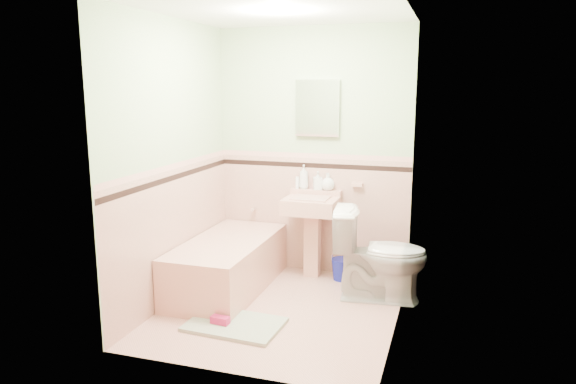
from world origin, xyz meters
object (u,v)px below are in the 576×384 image
(soap_bottle_right, at_px, (328,182))
(sink, at_px, (311,238))
(bucket, at_px, (342,269))
(bathtub, at_px, (228,266))
(medicine_cabinet, at_px, (317,108))
(shoe, at_px, (220,320))
(soap_bottle_left, at_px, (304,177))
(soap_bottle_mid, at_px, (318,180))
(toilet, at_px, (380,255))

(soap_bottle_right, bearing_deg, sink, -124.77)
(bucket, bearing_deg, bathtub, -150.68)
(medicine_cabinet, xyz_separation_m, bucket, (0.32, -0.18, -1.59))
(sink, relative_size, medicine_cabinet, 1.48)
(sink, xyz_separation_m, shoe, (-0.40, -1.33, -0.35))
(bathtub, distance_m, soap_bottle_right, 1.31)
(medicine_cabinet, xyz_separation_m, shoe, (-0.40, -1.54, -1.64))
(bathtub, xyz_separation_m, medicine_cabinet, (0.68, 0.74, 1.47))
(bathtub, relative_size, medicine_cabinet, 2.69)
(bucket, height_order, shoe, bucket)
(medicine_cabinet, bearing_deg, shoe, -104.49)
(shoe, bearing_deg, sink, 79.25)
(soap_bottle_right, bearing_deg, soap_bottle_left, 180.00)
(bucket, bearing_deg, shoe, -117.78)
(sink, bearing_deg, medicine_cabinet, 90.00)
(soap_bottle_mid, bearing_deg, shoe, -105.43)
(bucket, bearing_deg, sink, -174.45)
(bucket, relative_size, shoe, 1.43)
(soap_bottle_mid, bearing_deg, sink, -95.92)
(sink, xyz_separation_m, soap_bottle_right, (0.12, 0.18, 0.56))
(bathtub, bearing_deg, soap_bottle_right, 41.41)
(toilet, bearing_deg, bucket, 41.71)
(bucket, bearing_deg, soap_bottle_right, 142.46)
(sink, distance_m, soap_bottle_right, 0.60)
(toilet, height_order, bucket, toilet)
(bathtub, height_order, medicine_cabinet, medicine_cabinet)
(soap_bottle_right, bearing_deg, toilet, -40.80)
(sink, height_order, soap_bottle_left, soap_bottle_left)
(soap_bottle_mid, distance_m, soap_bottle_right, 0.11)
(soap_bottle_mid, xyz_separation_m, shoe, (-0.42, -1.51, -0.91))
(soap_bottle_mid, relative_size, toilet, 0.22)
(soap_bottle_mid, distance_m, toilet, 1.05)
(toilet, distance_m, bucket, 0.65)
(soap_bottle_left, height_order, bucket, soap_bottle_left)
(soap_bottle_left, xyz_separation_m, shoe, (-0.27, -1.51, -0.94))
(soap_bottle_mid, bearing_deg, bucket, -26.40)
(soap_bottle_mid, bearing_deg, bathtub, -134.54)
(toilet, bearing_deg, bathtub, 91.01)
(soap_bottle_right, xyz_separation_m, toilet, (0.62, -0.53, -0.55))
(soap_bottle_mid, distance_m, bucket, 0.93)
(medicine_cabinet, relative_size, toilet, 0.66)
(bathtub, relative_size, sink, 1.82)
(soap_bottle_right, bearing_deg, bucket, -37.54)
(toilet, bearing_deg, soap_bottle_right, 43.10)
(soap_bottle_left, distance_m, soap_bottle_mid, 0.15)
(bucket, bearing_deg, toilet, -42.19)
(soap_bottle_mid, height_order, soap_bottle_right, soap_bottle_mid)
(sink, distance_m, toilet, 0.82)
(sink, xyz_separation_m, medicine_cabinet, (0.00, 0.21, 1.29))
(bathtub, height_order, soap_bottle_left, soap_bottle_left)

